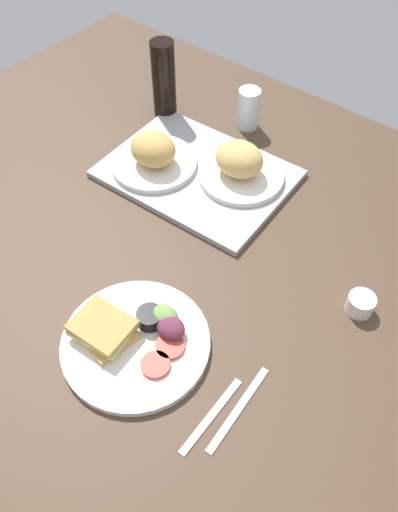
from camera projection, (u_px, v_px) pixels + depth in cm
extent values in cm
cube|color=#4C3828|center=(183.00, 276.00, 111.70)|extent=(190.00, 150.00, 3.00)
cube|color=#9EA0A3|center=(197.00, 174.00, 129.23)|extent=(46.66, 35.30, 1.60)
cylinder|color=white|center=(154.00, 163.00, 129.57)|extent=(21.71, 21.71, 1.40)
ellipsoid|color=tan|center=(153.00, 149.00, 125.60)|extent=(11.79, 10.19, 8.04)
cylinder|color=white|center=(241.00, 175.00, 126.57)|extent=(21.10, 21.10, 1.40)
ellipsoid|color=#DBB266|center=(239.00, 159.00, 123.15)|extent=(12.03, 10.39, 8.20)
cylinder|color=white|center=(136.00, 343.00, 98.55)|extent=(28.73, 28.73, 1.60)
cube|color=tan|center=(104.00, 332.00, 98.39)|extent=(12.26, 10.59, 1.40)
cube|color=#B2C66B|center=(103.00, 329.00, 97.46)|extent=(12.14, 10.44, 1.00)
cube|color=tan|center=(102.00, 325.00, 96.53)|extent=(11.68, 9.84, 1.40)
cylinder|color=#D14738|center=(155.00, 365.00, 94.36)|extent=(5.60, 5.60, 0.80)
cylinder|color=#D14738|center=(170.00, 346.00, 96.79)|extent=(5.60, 5.60, 0.80)
cylinder|color=black|center=(150.00, 317.00, 99.53)|extent=(5.20, 5.20, 3.00)
cylinder|color=#EFEACC|center=(149.00, 314.00, 98.68)|extent=(4.26, 4.26, 0.60)
ellipsoid|color=#729E4C|center=(164.00, 316.00, 99.36)|extent=(6.00, 4.80, 3.60)
ellipsoid|color=#6B2D47|center=(171.00, 327.00, 97.77)|extent=(6.00, 4.80, 3.60)
cylinder|color=silver|center=(248.00, 109.00, 138.56)|extent=(6.00, 6.00, 11.21)
cylinder|color=black|center=(164.00, 80.00, 137.98)|extent=(6.40, 6.40, 21.64)
cylinder|color=silver|center=(360.00, 304.00, 102.87)|extent=(5.60, 5.60, 4.00)
cube|color=#B7B7BC|center=(211.00, 415.00, 90.07)|extent=(1.71, 17.02, 0.50)
cube|color=#B7B7BC|center=(238.00, 409.00, 90.85)|extent=(2.56, 19.05, 0.50)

